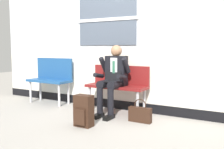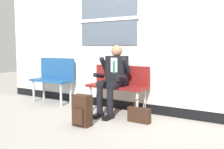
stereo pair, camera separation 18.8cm
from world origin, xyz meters
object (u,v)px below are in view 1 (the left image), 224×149
handbag (140,114)px  bench_with_person (118,84)px  bench_empty (51,77)px  backpack (83,111)px  person_seated (113,77)px

handbag → bench_with_person: bearing=147.7°
bench_empty → handbag: bearing=-10.0°
bench_with_person → backpack: bench_with_person is taller
person_seated → handbag: (0.64, -0.21, -0.56)m
bench_empty → handbag: 2.43m
handbag → bench_empty: bearing=170.0°
bench_empty → person_seated: size_ratio=0.79×
bench_empty → person_seated: (1.71, -0.20, 0.11)m
person_seated → handbag: bearing=-18.2°
backpack → handbag: bearing=44.5°
bench_with_person → person_seated: 0.24m
bench_with_person → bench_empty: 1.71m
person_seated → backpack: bearing=-92.0°
bench_empty → backpack: size_ratio=2.03×
bench_empty → handbag: size_ratio=2.57×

